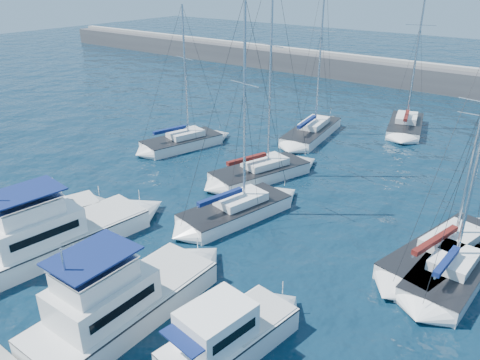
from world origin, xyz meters
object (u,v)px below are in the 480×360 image
Objects in this scene: sailboat_mid_b at (260,172)px; sailboat_mid_d at (445,252)px; sailboat_mid_e at (449,274)px; motor_yacht_port_inner at (50,235)px; sailboat_mid_a at (182,142)px; motor_yacht_stbd_inner at (117,303)px; sailboat_back_b at (405,125)px; motor_yacht_stbd_outer at (226,337)px; motor_yacht_port_outer at (48,212)px; sailboat_back_a at (312,131)px; sailboat_mid_c at (236,210)px.

sailboat_mid_b is 1.13× the size of sailboat_mid_d.
sailboat_mid_b is at bearing 165.26° from sailboat_mid_e.
sailboat_mid_a is (-6.33, 17.59, -0.62)m from motor_yacht_port_inner.
motor_yacht_port_inner is 8.13m from motor_yacht_stbd_inner.
sailboat_back_b is at bearing 117.44° from sailboat_mid_e.
motor_yacht_stbd_outer is 14.34m from sailboat_mid_d.
motor_yacht_port_outer is at bearing -154.04° from sailboat_mid_e.
sailboat_back_a reaches higher than sailboat_mid_a.
motor_yacht_stbd_inner is 29.95m from sailboat_back_a.
motor_yacht_port_inner is 13.25m from motor_yacht_stbd_outer.
sailboat_back_b is (2.52, 25.32, 0.02)m from sailboat_mid_c.
sailboat_mid_b is at bearing 123.44° from sailboat_mid_c.
sailboat_mid_e reaches higher than sailboat_mid_a.
motor_yacht_port_outer is 3.44m from motor_yacht_port_inner.
sailboat_mid_c is at bearing -51.13° from sailboat_mid_b.
sailboat_mid_e reaches higher than motor_yacht_port_inner.
sailboat_mid_c is (12.36, -7.67, 0.01)m from sailboat_mid_a.
sailboat_mid_c is 0.99× the size of sailboat_mid_e.
sailboat_mid_b is (3.59, 16.24, -0.59)m from motor_yacht_port_inner.
motor_yacht_stbd_outer is 18.95m from sailboat_mid_b.
motor_yacht_port_outer is 0.38× the size of sailboat_back_b.
sailboat_back_b is at bearing 105.08° from motor_yacht_stbd_outer.
sailboat_back_b reaches higher than sailboat_mid_d.
motor_yacht_port_inner is 22.89m from sailboat_mid_d.
sailboat_mid_d is at bearing 45.22° from motor_yacht_port_outer.
sailboat_back_b is at bearing 88.25° from motor_yacht_port_outer.
sailboat_back_b is (-4.71, 35.31, -0.40)m from motor_yacht_stbd_outer.
sailboat_mid_e is 26.47m from sailboat_back_b.
sailboat_mid_d is at bearing 75.17° from motor_yacht_stbd_outer.
sailboat_back_b reaches higher than motor_yacht_stbd_inner.
motor_yacht_port_inner is at bearing -11.76° from motor_yacht_port_outer.
sailboat_mid_e is at bearing 1.34° from sailboat_mid_a.
sailboat_back_a is at bearing -147.28° from sailboat_back_b.
motor_yacht_stbd_inner is at bearing -128.97° from sailboat_mid_e.
sailboat_mid_c is at bearing 133.36° from motor_yacht_stbd_outer.
sailboat_mid_d is at bearing 41.77° from motor_yacht_port_inner.
sailboat_mid_e is at bearing 17.51° from sailboat_mid_c.
sailboat_mid_d is (5.44, 13.26, -0.43)m from motor_yacht_stbd_outer.
sailboat_back_b is at bearing 39.70° from sailboat_back_a.
motor_yacht_stbd_inner reaches higher than motor_yacht_port_outer.
motor_yacht_port_outer is 26.49m from sailboat_back_a.
motor_yacht_stbd_inner is 0.66× the size of sailboat_mid_e.
sailboat_back_b is (0.56, 36.84, -0.59)m from motor_yacht_stbd_inner.
sailboat_back_b is (11.54, 33.59, -0.40)m from motor_yacht_port_outer.
motor_yacht_stbd_inner is (10.98, -3.25, 0.19)m from motor_yacht_port_outer.
motor_yacht_port_inner is 36.28m from sailboat_back_b.
motor_yacht_port_inner is 11.63m from sailboat_mid_c.
motor_yacht_stbd_inner is 36.85m from sailboat_back_b.
sailboat_mid_b is 1.15× the size of sailboat_mid_e.
sailboat_mid_b is at bearing 102.97° from motor_yacht_stbd_inner.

